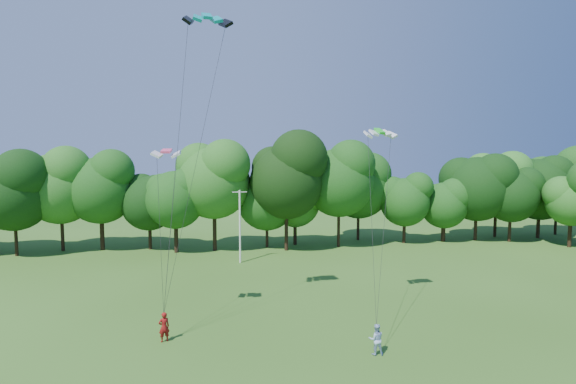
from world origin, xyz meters
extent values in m
cylinder|color=silver|center=(-0.55, 27.98, 3.95)|extent=(0.20, 0.20, 7.90)
cube|color=silver|center=(-0.55, 27.98, 7.70)|extent=(1.58, 0.18, 0.08)
imported|color=maroon|center=(-6.46, 8.27, 0.95)|extent=(0.81, 0.68, 1.90)
imported|color=#A7C2E8|center=(6.07, 4.36, 0.92)|extent=(0.99, 0.82, 1.84)
cube|color=#049295|center=(-3.53, 10.42, 20.71)|extent=(3.14, 1.67, 0.75)
cube|color=#1FD326|center=(8.82, 11.63, 13.47)|extent=(2.42, 1.28, 0.51)
cube|color=#FF467A|center=(-6.32, 10.78, 11.99)|extent=(1.96, 1.08, 0.33)
cylinder|color=black|center=(5.38, 33.30, 2.44)|extent=(0.45, 0.45, 4.88)
ellipsoid|color=black|center=(5.38, 33.30, 8.88)|extent=(9.76, 9.76, 10.65)
cylinder|color=#321E14|center=(35.98, 37.24, 2.34)|extent=(0.49, 0.49, 4.68)
ellipsoid|color=#28651E|center=(35.98, 37.24, 8.52)|extent=(9.37, 9.37, 10.22)
camera|label=1|loc=(-3.22, -20.00, 11.86)|focal=28.00mm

